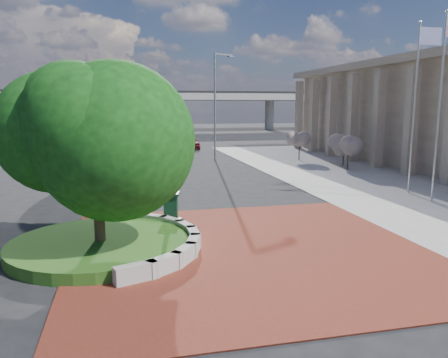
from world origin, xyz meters
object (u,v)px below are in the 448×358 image
post_clock (170,163)px  flagpole_b (414,107)px  parked_car (189,142)px  street_lamp_near (217,98)px  flagpole_a (439,106)px  street_lamp_far (135,107)px

post_clock → flagpole_b: flagpole_b is taller
parked_car → street_lamp_near: 12.01m
flagpole_b → flagpole_a: bearing=-93.9°
parked_car → flagpole_b: 29.68m
post_clock → street_lamp_near: street_lamp_near is taller
flagpole_a → flagpole_b: 2.15m
parked_car → flagpole_b: size_ratio=0.49×
street_lamp_near → street_lamp_far: 21.46m
flagpole_a → street_lamp_near: 20.67m
street_lamp_far → post_clock: bearing=-89.8°
post_clock → flagpole_a: bearing=5.3°
post_clock → parked_car: bearing=80.1°
street_lamp_far → flagpole_b: bearing=-69.6°
flagpole_a → post_clock: bearing=-174.7°
flagpole_b → street_lamp_far: 40.12m
flagpole_a → street_lamp_near: bearing=110.6°
parked_car → street_lamp_near: street_lamp_near is taller
flagpole_a → street_lamp_far: 42.09m
post_clock → street_lamp_near: (6.42, 20.61, 2.93)m
parked_car → flagpole_a: bearing=-78.2°
flagpole_a → street_lamp_far: (-13.81, 39.76, -0.17)m
flagpole_b → street_lamp_far: bearing=110.4°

